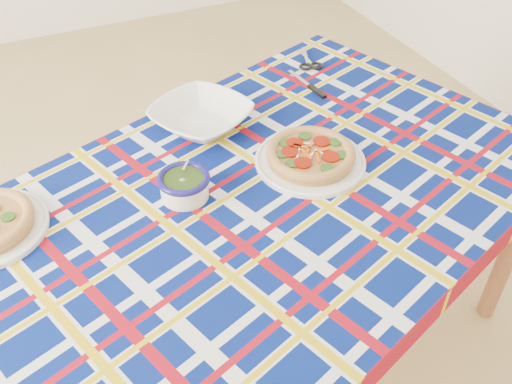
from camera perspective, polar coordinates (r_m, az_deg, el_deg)
name	(u,v)px	position (r m, az deg, el deg)	size (l,w,h in m)	color
floor	(109,267)	(2.11, -14.46, -7.28)	(4.00, 4.00, 0.00)	tan
dining_table	(262,215)	(1.35, 0.62, -2.36)	(1.63, 1.31, 0.66)	brown
tablecloth	(262,209)	(1.34, 0.63, -1.68)	(1.45, 0.91, 0.09)	navy
main_focaccia_plate	(311,154)	(1.38, 5.48, 3.76)	(0.28, 0.28, 0.05)	#A9723C
pesto_bowl	(184,184)	(1.29, -7.21, 0.81)	(0.12, 0.12, 0.07)	black
serving_bowl	(201,117)	(1.51, -5.49, 7.47)	(0.24, 0.24, 0.06)	white
table_knife	(300,79)	(1.74, 4.46, 11.24)	(0.19, 0.02, 0.01)	silver
kitchen_scissors	(305,56)	(1.86, 4.97, 13.37)	(0.17, 0.08, 0.01)	silver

